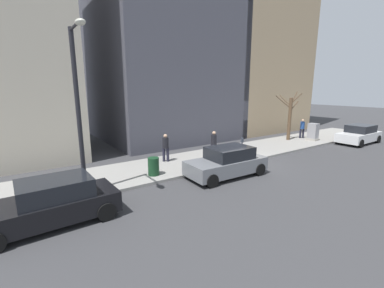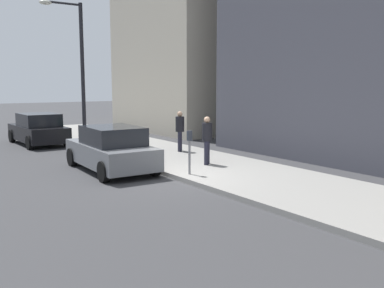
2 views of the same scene
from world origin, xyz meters
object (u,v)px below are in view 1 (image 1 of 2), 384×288
Objects in this scene: parking_meter at (242,146)px; pedestrian_far_corner at (166,146)px; streetlamp at (79,99)px; parked_car_black at (52,203)px; pedestrian_near_meter at (302,128)px; bare_tree at (290,117)px; parked_car_grey at (227,162)px; pedestrian_midblock at (214,143)px; parked_car_white at (359,135)px; trash_bin at (154,166)px; utility_box at (313,132)px; office_block_center at (162,41)px.

pedestrian_far_corner is (2.28, 4.03, 0.11)m from parking_meter.
parking_meter is 0.21× the size of streetlamp.
pedestrian_far_corner is (3.97, -6.50, 0.35)m from parked_car_black.
pedestrian_near_meter is at bearing -78.30° from parking_meter.
parking_meter is (1.70, -10.53, 0.24)m from parked_car_black.
parked_car_black is at bearing 68.83° from pedestrian_far_corner.
bare_tree is at bearing -74.40° from parking_meter.
parked_car_grey is at bearing 54.21° from pedestrian_near_meter.
pedestrian_midblock is at bearing -25.45° from parked_car_grey.
pedestrian_near_meter is at bearing -72.04° from parked_car_grey.
trash_bin is (2.07, 17.62, -0.14)m from parked_car_white.
bare_tree is at bearing -79.64° from parked_car_black.
trash_bin is 4.85m from pedestrian_midblock.
parked_car_grey is (0.16, 14.41, 0.00)m from parked_car_white.
parked_car_white is at bearing -91.37° from parked_car_black.
parked_car_white is 21.28m from streetlamp.
parked_car_white reaches higher than parking_meter.
trash_bin is at bearing 91.53° from utility_box.
trash_bin is (2.15, -4.78, -0.14)m from parked_car_black.
streetlamp is at bearing 86.61° from parked_car_white.
streetlamp is 18.88m from pedestrian_near_meter.
trash_bin is (0.45, 5.75, -0.38)m from parking_meter.
parked_car_grey is at bearing 89.92° from parked_car_white.
parking_meter is at bearing -94.47° from trash_bin.
bare_tree is 4.49× the size of trash_bin.
parked_car_white is 0.65× the size of streetlamp.
parked_car_grey is at bearing 166.49° from office_block_center.
office_block_center reaches higher than parked_car_grey.
streetlamp is 6.35m from pedestrian_far_corner.
pedestrian_far_corner is at bearing 152.11° from office_block_center.
bare_tree is at bearing 47.73° from parked_car_white.
utility_box reaches higher than parking_meter.
streetlamp is at bearing 93.17° from utility_box.
parking_meter is 0.33× the size of bare_tree.
parked_car_black is 2.56× the size of pedestrian_far_corner.
parking_meter is at bearing 82.81° from parked_car_white.
parked_car_grey is at bearing -101.10° from streetlamp.
utility_box is at bearing 47.07° from parked_car_white.
utility_box is 0.22× the size of streetlamp.
utility_box reaches higher than parked_car_white.
parked_car_black is 10.67m from parking_meter.
parking_meter is at bearing -58.12° from parked_car_grey.
pedestrian_near_meter is 10.47m from pedestrian_midblock.
parking_meter is at bearing 50.02° from pedestrian_near_meter.
streetlamp reaches higher than trash_bin.
pedestrian_midblock is at bearing 77.25° from parked_car_white.
parked_car_grey is 2.57× the size of pedestrian_near_meter.
pedestrian_near_meter is at bearing 35.00° from parked_car_white.
parked_car_black is at bearing -116.92° from pedestrian_midblock.
utility_box is at bearing 120.36° from pedestrian_near_meter.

